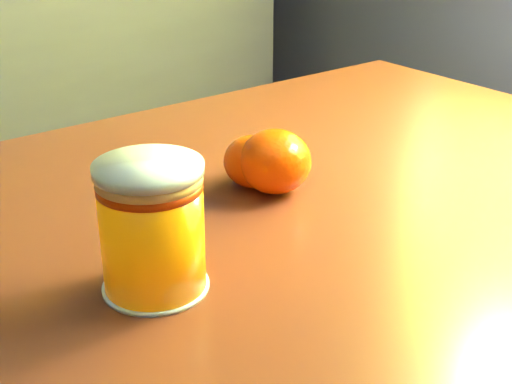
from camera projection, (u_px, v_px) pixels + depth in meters
table at (296, 265)px, 0.74m from camera, size 0.93×0.67×0.68m
juice_glass at (152, 229)px, 0.52m from camera, size 0.08×0.08×0.10m
orange_front at (275, 161)px, 0.69m from camera, size 0.08×0.08×0.06m
orange_back at (253, 161)px, 0.70m from camera, size 0.07×0.07×0.05m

